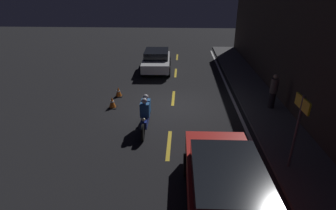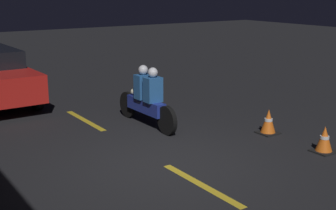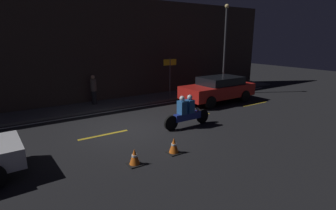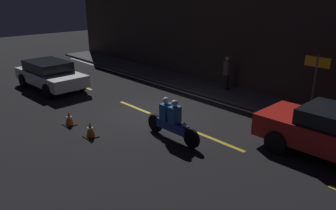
{
  "view_description": "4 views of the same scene",
  "coord_description": "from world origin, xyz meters",
  "px_view_note": "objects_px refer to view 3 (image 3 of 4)",
  "views": [
    {
      "loc": [
        11.64,
        0.41,
        5.21
      ],
      "look_at": [
        2.12,
        -0.11,
        0.98
      ],
      "focal_mm": 28.0,
      "sensor_mm": 36.0,
      "label": 1
    },
    {
      "loc": [
        -6.48,
        4.31,
        3.07
      ],
      "look_at": [
        0.69,
        -0.49,
        0.9
      ],
      "focal_mm": 50.0,
      "sensor_mm": 36.0,
      "label": 2
    },
    {
      "loc": [
        -4.19,
        -9.42,
        3.69
      ],
      "look_at": [
        2.11,
        0.15,
        0.74
      ],
      "focal_mm": 28.0,
      "sensor_mm": 36.0,
      "label": 3
    },
    {
      "loc": [
        9.44,
        -7.77,
        4.62
      ],
      "look_at": [
        1.62,
        -0.52,
        0.89
      ],
      "focal_mm": 35.0,
      "sensor_mm": 36.0,
      "label": 4
    }
  ],
  "objects_px": {
    "motorcycle": "(186,112)",
    "pedestrian": "(94,90)",
    "traffic_cone_near": "(135,157)",
    "traffic_cone_mid": "(174,146)",
    "taxi_red": "(218,89)",
    "street_lamp": "(225,45)",
    "shop_sign": "(170,70)"
  },
  "relations": [
    {
      "from": "traffic_cone_near",
      "to": "traffic_cone_mid",
      "type": "distance_m",
      "value": 1.44
    },
    {
      "from": "traffic_cone_mid",
      "to": "pedestrian",
      "type": "bearing_deg",
      "value": 91.4
    },
    {
      "from": "traffic_cone_near",
      "to": "traffic_cone_mid",
      "type": "bearing_deg",
      "value": 1.09
    },
    {
      "from": "pedestrian",
      "to": "taxi_red",
      "type": "bearing_deg",
      "value": -25.85
    },
    {
      "from": "taxi_red",
      "to": "pedestrian",
      "type": "height_order",
      "value": "pedestrian"
    },
    {
      "from": "taxi_red",
      "to": "traffic_cone_near",
      "type": "relative_size",
      "value": 8.74
    },
    {
      "from": "motorcycle",
      "to": "street_lamp",
      "type": "distance_m",
      "value": 7.97
    },
    {
      "from": "pedestrian",
      "to": "shop_sign",
      "type": "distance_m",
      "value": 4.66
    },
    {
      "from": "traffic_cone_near",
      "to": "traffic_cone_mid",
      "type": "relative_size",
      "value": 0.96
    },
    {
      "from": "traffic_cone_near",
      "to": "shop_sign",
      "type": "relative_size",
      "value": 0.21
    },
    {
      "from": "shop_sign",
      "to": "street_lamp",
      "type": "distance_m",
      "value": 4.2
    },
    {
      "from": "taxi_red",
      "to": "street_lamp",
      "type": "height_order",
      "value": "street_lamp"
    },
    {
      "from": "motorcycle",
      "to": "shop_sign",
      "type": "relative_size",
      "value": 0.97
    },
    {
      "from": "motorcycle",
      "to": "traffic_cone_near",
      "type": "height_order",
      "value": "motorcycle"
    },
    {
      "from": "traffic_cone_mid",
      "to": "pedestrian",
      "type": "relative_size",
      "value": 0.33
    },
    {
      "from": "taxi_red",
      "to": "street_lamp",
      "type": "xyz_separation_m",
      "value": [
        2.02,
        1.63,
        2.43
      ]
    },
    {
      "from": "taxi_red",
      "to": "traffic_cone_mid",
      "type": "height_order",
      "value": "taxi_red"
    },
    {
      "from": "traffic_cone_near",
      "to": "street_lamp",
      "type": "height_order",
      "value": "street_lamp"
    },
    {
      "from": "taxi_red",
      "to": "traffic_cone_near",
      "type": "xyz_separation_m",
      "value": [
        -7.64,
        -4.44,
        -0.56
      ]
    },
    {
      "from": "motorcycle",
      "to": "street_lamp",
      "type": "relative_size",
      "value": 0.4
    },
    {
      "from": "shop_sign",
      "to": "street_lamp",
      "type": "bearing_deg",
      "value": -9.75
    },
    {
      "from": "street_lamp",
      "to": "shop_sign",
      "type": "bearing_deg",
      "value": 170.25
    },
    {
      "from": "motorcycle",
      "to": "pedestrian",
      "type": "height_order",
      "value": "pedestrian"
    },
    {
      "from": "traffic_cone_mid",
      "to": "shop_sign",
      "type": "relative_size",
      "value": 0.22
    },
    {
      "from": "motorcycle",
      "to": "traffic_cone_mid",
      "type": "relative_size",
      "value": 4.33
    },
    {
      "from": "motorcycle",
      "to": "pedestrian",
      "type": "relative_size",
      "value": 1.43
    },
    {
      "from": "pedestrian",
      "to": "shop_sign",
      "type": "relative_size",
      "value": 0.68
    },
    {
      "from": "taxi_red",
      "to": "traffic_cone_mid",
      "type": "relative_size",
      "value": 8.36
    },
    {
      "from": "pedestrian",
      "to": "shop_sign",
      "type": "xyz_separation_m",
      "value": [
        4.51,
        -0.79,
        0.86
      ]
    },
    {
      "from": "traffic_cone_near",
      "to": "traffic_cone_mid",
      "type": "xyz_separation_m",
      "value": [
        1.44,
        0.03,
        0.01
      ]
    },
    {
      "from": "motorcycle",
      "to": "traffic_cone_mid",
      "type": "xyz_separation_m",
      "value": [
        -1.93,
        -1.87,
        -0.39
      ]
    },
    {
      "from": "taxi_red",
      "to": "traffic_cone_mid",
      "type": "bearing_deg",
      "value": 34.53
    }
  ]
}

